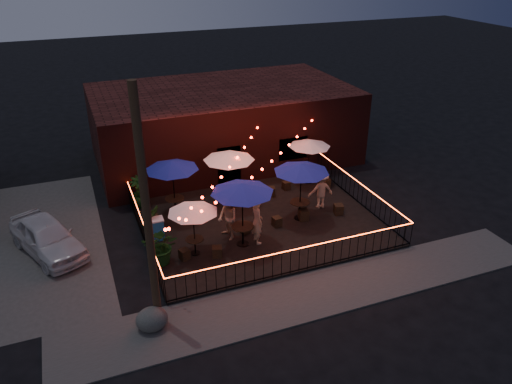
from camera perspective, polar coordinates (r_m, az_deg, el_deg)
ground at (r=20.50m, az=2.44°, el=-6.36°), size 110.00×110.00×0.00m
patio at (r=22.03m, az=0.35°, el=-3.56°), size 10.00×8.00×0.15m
sidewalk at (r=18.13m, az=6.65°, el=-11.49°), size 18.00×2.50×0.05m
brick_building at (r=28.41m, az=-3.79°, el=7.81°), size 14.00×8.00×4.00m
utility_pole at (r=15.00m, az=-12.36°, el=-2.60°), size 0.26×0.26×8.00m
fence_front at (r=18.64m, az=4.97°, el=-7.76°), size 10.00×0.04×1.04m
fence_left at (r=20.66m, az=-12.67°, el=-4.63°), size 0.04×8.00×1.04m
fence_right at (r=23.84m, az=11.58°, el=-0.04°), size 0.04×8.00×1.04m
festoon_lights at (r=20.33m, az=-1.96°, el=1.47°), size 10.02×8.72×1.32m
cafe_table_0 at (r=18.99m, az=-7.25°, el=-2.00°), size 2.11×2.11×2.16m
cafe_table_1 at (r=21.85m, az=-9.59°, el=2.94°), size 3.03×3.03×2.58m
cafe_table_2 at (r=19.20m, az=-1.59°, el=0.35°), size 2.85×2.85×2.75m
cafe_table_3 at (r=22.55m, az=-3.12°, el=4.05°), size 3.10×3.10×2.58m
cafe_table_4 at (r=21.24m, az=5.22°, el=2.70°), size 2.64×2.64×2.65m
cafe_table_5 at (r=24.83m, az=6.15°, el=5.49°), size 2.68×2.68×2.30m
bistro_chair_0 at (r=19.63m, az=-8.18°, el=-7.06°), size 0.44×0.44×0.42m
bistro_chair_1 at (r=19.62m, az=-4.47°, el=-6.83°), size 0.46×0.46×0.44m
bistro_chair_2 at (r=21.95m, az=-11.65°, el=-3.30°), size 0.54×0.54×0.51m
bistro_chair_3 at (r=22.49m, az=-5.89°, el=-2.20°), size 0.38×0.38×0.43m
bistro_chair_4 at (r=21.09m, az=-1.30°, el=-4.14°), size 0.45×0.45×0.44m
bistro_chair_5 at (r=21.59m, az=2.40°, el=-3.39°), size 0.40×0.40×0.42m
bistro_chair_6 at (r=23.10m, az=-2.56°, el=-1.27°), size 0.43×0.43×0.40m
bistro_chair_7 at (r=24.08m, az=1.70°, el=0.04°), size 0.48×0.48×0.45m
bistro_chair_8 at (r=22.13m, az=5.45°, el=-2.58°), size 0.49×0.49×0.50m
bistro_chair_9 at (r=22.80m, az=9.40°, el=-1.96°), size 0.47×0.47×0.46m
bistro_chair_10 at (r=24.76m, az=3.47°, el=0.74°), size 0.37×0.37×0.41m
bistro_chair_11 at (r=25.21m, az=8.10°, el=1.02°), size 0.47×0.47×0.43m
patron_a at (r=20.09m, az=0.12°, el=-3.38°), size 0.47×0.71×1.92m
patron_b at (r=20.40m, az=-3.27°, el=-3.02°), size 0.84×1.00×1.86m
patron_c at (r=22.93m, az=7.42°, el=0.26°), size 1.23×0.78×1.80m
potted_shrub_a at (r=19.26m, az=-10.76°, el=-6.09°), size 1.68×1.57×1.50m
potted_shrub_b at (r=21.06m, az=-11.92°, el=-3.26°), size 0.91×0.81×1.42m
potted_shrub_c at (r=23.54m, az=-13.21°, el=0.03°), size 0.89×0.89×1.48m
cooler at (r=20.93m, az=-11.43°, el=-4.16°), size 0.73×0.53×0.94m
boulder at (r=16.79m, az=-11.82°, el=-14.05°), size 1.19×1.10×0.75m
car_white at (r=21.48m, az=-22.78°, el=-4.75°), size 3.26×4.56×1.44m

